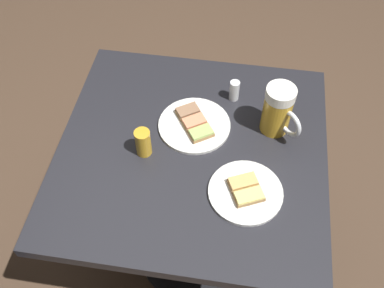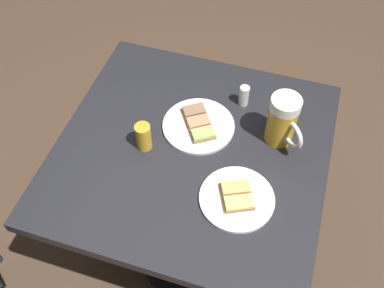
{
  "view_description": "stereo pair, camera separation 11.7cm",
  "coord_description": "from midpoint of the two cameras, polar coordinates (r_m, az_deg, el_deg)",
  "views": [
    {
      "loc": [
        0.76,
        0.12,
        1.74
      ],
      "look_at": [
        0.0,
        0.0,
        0.74
      ],
      "focal_mm": 41.01,
      "sensor_mm": 36.0,
      "label": 1
    },
    {
      "loc": [
        0.73,
        0.23,
        1.74
      ],
      "look_at": [
        0.0,
        0.0,
        0.74
      ],
      "focal_mm": 41.01,
      "sensor_mm": 36.0,
      "label": 2
    }
  ],
  "objects": [
    {
      "name": "cafe_table",
      "position": [
        1.4,
        -2.38,
        -4.33
      ],
      "size": [
        0.77,
        0.78,
        0.72
      ],
      "color": "black",
      "rests_on": "ground_plane"
    },
    {
      "name": "plate_far",
      "position": [
        1.19,
        4.21,
        -6.36
      ],
      "size": [
        0.2,
        0.2,
        0.03
      ],
      "color": "white",
      "rests_on": "cafe_table"
    },
    {
      "name": "beer_mug",
      "position": [
        1.28,
        8.63,
        4.16
      ],
      "size": [
        0.12,
        0.12,
        0.16
      ],
      "color": "gold",
      "rests_on": "cafe_table"
    },
    {
      "name": "ground_plane",
      "position": [
        1.91,
        -1.8,
        -13.73
      ],
      "size": [
        6.0,
        6.0,
        0.0
      ],
      "primitive_type": "plane",
      "color": "#4C3828"
    },
    {
      "name": "salt_shaker",
      "position": [
        1.38,
        3.12,
        6.83
      ],
      "size": [
        0.03,
        0.03,
        0.07
      ],
      "primitive_type": "cylinder",
      "color": "silver",
      "rests_on": "cafe_table"
    },
    {
      "name": "beer_glass_small",
      "position": [
        1.25,
        -9.03,
        0.04
      ],
      "size": [
        0.05,
        0.05,
        0.09
      ],
      "primitive_type": "cylinder",
      "color": "gold",
      "rests_on": "cafe_table"
    },
    {
      "name": "plate_near",
      "position": [
        1.32,
        -2.21,
        2.43
      ],
      "size": [
        0.22,
        0.22,
        0.03
      ],
      "color": "white",
      "rests_on": "cafe_table"
    }
  ]
}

